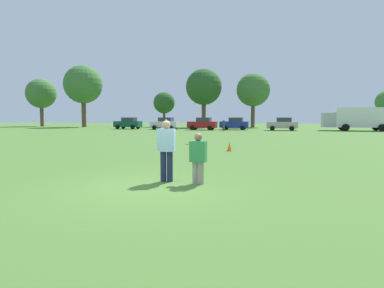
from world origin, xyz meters
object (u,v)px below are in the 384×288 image
object	(u,v)px
parked_car_near_right	(282,124)
box_truck	(357,118)
parked_car_mid_right	(235,124)
bystander_far_jogger	(224,124)
bystander_sideline_watcher	(166,125)
parked_car_mid_left	(165,123)
player_defender	(198,156)
parked_car_near_left	(128,123)
frisbee	(190,144)
parked_car_center	(203,124)
player_thrower	(166,147)
traffic_cone	(229,147)

from	to	relation	value
parked_car_near_right	box_truck	xyz separation A→B (m)	(9.94, 1.09, 0.83)
parked_car_mid_right	bystander_far_jogger	xyz separation A→B (m)	(-1.23, -4.05, -0.04)
bystander_sideline_watcher	bystander_far_jogger	bearing A→B (deg)	44.06
parked_car_mid_left	parked_car_near_right	xyz separation A→B (m)	(17.29, -0.43, 0.00)
player_defender	parked_car_near_left	size ratio (longest dim) A/B	0.34
frisbee	parked_car_near_right	world-z (taller)	parked_car_near_right
parked_car_center	bystander_far_jogger	size ratio (longest dim) A/B	2.76
parked_car_near_left	bystander_far_jogger	size ratio (longest dim) A/B	2.76
player_thrower	traffic_cone	world-z (taller)	player_thrower
parked_car_near_left	parked_car_near_right	distance (m)	23.61
player_defender	traffic_cone	world-z (taller)	player_defender
player_defender	traffic_cone	distance (m)	9.10
frisbee	traffic_cone	world-z (taller)	frisbee
parked_car_mid_left	parked_car_mid_right	xyz separation A→B (m)	(10.53, 0.88, 0.00)
traffic_cone	parked_car_mid_left	bearing A→B (deg)	112.48
bystander_sideline_watcher	traffic_cone	bearing A→B (deg)	-65.04
parked_car_mid_right	parked_car_near_right	xyz separation A→B (m)	(6.76, -1.31, 0.00)
traffic_cone	parked_car_mid_left	xyz separation A→B (m)	(-12.16, 29.39, 0.69)
player_thrower	bystander_sideline_watcher	distance (m)	30.03
player_defender	parked_car_center	distance (m)	38.27
bystander_sideline_watcher	parked_car_mid_left	bearing A→B (deg)	106.92
player_defender	parked_car_near_right	distance (m)	38.41
player_defender	parked_car_near_left	xyz separation A→B (m)	(-18.28, 39.30, 0.12)
parked_car_center	parked_car_near_left	bearing A→B (deg)	172.92
bystander_far_jogger	parked_car_near_right	bearing A→B (deg)	18.95
traffic_cone	bystander_sideline_watcher	world-z (taller)	bystander_sideline_watcher
parked_car_mid_left	bystander_far_jogger	distance (m)	9.83
traffic_cone	player_thrower	bearing A→B (deg)	-97.22
parked_car_mid_left	bystander_sideline_watcher	size ratio (longest dim) A/B	2.61
parked_car_near_right	parked_car_mid_left	bearing A→B (deg)	178.58
player_defender	bystander_sideline_watcher	distance (m)	30.47
parked_car_near_left	parked_car_mid_left	xyz separation A→B (m)	(6.28, -0.83, 0.00)
parked_car_near_left	parked_car_mid_right	size ratio (longest dim) A/B	1.00
frisbee	box_truck	distance (m)	41.91
player_defender	bystander_far_jogger	distance (m)	35.40
player_thrower	box_truck	bearing A→B (deg)	67.43
parked_car_mid_left	parked_car_near_left	bearing A→B (deg)	172.44
player_defender	parked_car_mid_left	distance (m)	40.30
parked_car_near_left	bystander_sideline_watcher	world-z (taller)	parked_car_near_left
player_thrower	bystander_far_jogger	distance (m)	35.18
traffic_cone	parked_car_mid_right	bearing A→B (deg)	93.08
parked_car_mid_right	player_defender	bearing A→B (deg)	-87.86
parked_car_center	parked_car_mid_right	world-z (taller)	same
parked_car_mid_right	parked_car_near_right	bearing A→B (deg)	-10.99
frisbee	parked_car_center	xyz separation A→B (m)	(-5.76, 37.59, -0.19)
parked_car_near_right	box_truck	bearing A→B (deg)	6.25
frisbee	parked_car_mid_left	bearing A→B (deg)	107.02
parked_car_near_right	bystander_far_jogger	xyz separation A→B (m)	(-7.99, -2.74, -0.04)
player_thrower	parked_car_near_right	world-z (taller)	parked_car_near_right
parked_car_near_left	parked_car_mid_right	bearing A→B (deg)	0.17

